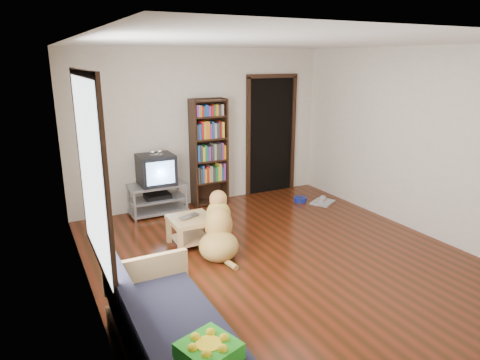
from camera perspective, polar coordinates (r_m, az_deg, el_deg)
name	(u,v)px	position (r m, az deg, el deg)	size (l,w,h in m)	color
ground	(280,257)	(5.53, 5.29, -10.21)	(5.00, 5.00, 0.00)	#511C0D
ceiling	(286,42)	(4.97, 6.09, 17.79)	(5.00, 5.00, 0.00)	white
wall_back	(202,128)	(7.29, -5.08, 6.93)	(4.50, 4.50, 0.00)	beige
wall_front	(480,230)	(3.38, 29.34, -5.78)	(4.50, 4.50, 0.00)	beige
wall_left	(83,181)	(4.34, -20.18, -0.17)	(5.00, 5.00, 0.00)	beige
wall_right	(416,141)	(6.58, 22.46, 4.81)	(5.00, 5.00, 0.00)	beige
green_cushion	(209,351)	(3.19, -4.19, -21.79)	(0.36, 0.36, 0.12)	green
laptop	(191,217)	(5.69, -6.51, -4.98)	(0.29, 0.19, 0.02)	silver
dog_bowl	(300,199)	(7.61, 8.04, -2.56)	(0.22, 0.22, 0.08)	navy
grey_rag	(323,202)	(7.60, 10.97, -2.92)	(0.40, 0.32, 0.03)	#A0A0A0
window	(91,173)	(3.81, -19.22, 0.90)	(0.03, 1.46, 1.70)	white
doorway	(271,133)	(7.90, 4.15, 6.32)	(1.03, 0.05, 2.19)	black
tv_stand	(158,198)	(7.01, -10.92, -2.34)	(0.90, 0.45, 0.50)	#99999E
crt_tv	(156,169)	(6.90, -11.18, 1.46)	(0.55, 0.52, 0.58)	black
bookshelf	(209,147)	(7.22, -4.18, 4.44)	(0.60, 0.30, 1.80)	black
sofa	(172,346)	(3.63, -9.04, -21.01)	(0.80, 1.80, 0.80)	tan
coffee_table	(191,226)	(5.76, -6.58, -6.10)	(0.55, 0.55, 0.40)	tan
dog	(219,231)	(5.52, -2.85, -6.87)	(0.69, 0.97, 0.81)	tan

